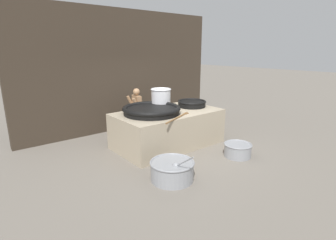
{
  "coord_description": "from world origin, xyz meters",
  "views": [
    {
      "loc": [
        -4.41,
        -5.44,
        2.63
      ],
      "look_at": [
        0.0,
        0.0,
        0.73
      ],
      "focal_mm": 28.0,
      "sensor_mm": 36.0,
      "label": 1
    }
  ],
  "objects": [
    {
      "name": "ground_plane",
      "position": [
        0.0,
        0.0,
        0.0
      ],
      "size": [
        60.0,
        60.0,
        0.0
      ],
      "primitive_type": "plane",
      "color": "slate"
    },
    {
      "name": "giant_wok_near",
      "position": [
        -0.5,
        0.07,
        1.08
      ],
      "size": [
        1.54,
        1.54,
        0.2
      ],
      "color": "black",
      "rests_on": "hearth_platform"
    },
    {
      "name": "stirring_paddle",
      "position": [
        -0.23,
        -0.7,
        0.99
      ],
      "size": [
        1.13,
        0.55,
        0.04
      ],
      "rotation": [
        0.0,
        0.0,
        0.41
      ],
      "color": "brown",
      "rests_on": "hearth_platform"
    },
    {
      "name": "back_wall",
      "position": [
        0.0,
        2.34,
        1.93
      ],
      "size": [
        7.07,
        0.24,
        3.87
      ],
      "primitive_type": "cube",
      "color": "#382D23",
      "rests_on": "ground_plane"
    },
    {
      "name": "prep_bowl_vegetables",
      "position": [
        -1.23,
        -1.66,
        0.23
      ],
      "size": [
        0.93,
        1.2,
        0.79
      ],
      "color": "gray",
      "rests_on": "ground_plane"
    },
    {
      "name": "stock_pot",
      "position": [
        0.16,
        0.52,
        1.26
      ],
      "size": [
        0.59,
        0.59,
        0.56
      ],
      "color": "silver",
      "rests_on": "hearth_platform"
    },
    {
      "name": "hearth_platform",
      "position": [
        0.0,
        0.0,
        0.49
      ],
      "size": [
        2.91,
        1.65,
        0.97
      ],
      "color": "tan",
      "rests_on": "ground_plane"
    },
    {
      "name": "giant_wok_far",
      "position": [
        0.94,
        0.04,
        1.07
      ],
      "size": [
        0.84,
        0.84,
        0.19
      ],
      "color": "black",
      "rests_on": "hearth_platform"
    },
    {
      "name": "prep_bowl_meat",
      "position": [
        0.84,
        -1.75,
        0.18
      ],
      "size": [
        0.7,
        0.7,
        0.34
      ],
      "color": "gray",
      "rests_on": "ground_plane"
    },
    {
      "name": "cook",
      "position": [
        -0.22,
        1.26,
        0.8
      ],
      "size": [
        0.38,
        0.57,
        1.49
      ],
      "rotation": [
        0.0,
        0.0,
        2.98
      ],
      "color": "#9E7551",
      "rests_on": "ground_plane"
    }
  ]
}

